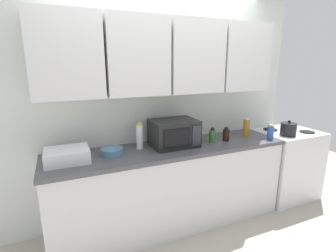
# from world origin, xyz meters

# --- Properties ---
(wall_back_with_cabinets) EXTENTS (3.43, 0.38, 2.60)m
(wall_back_with_cabinets) POSITION_xyz_m (0.00, -0.07, 1.58)
(wall_back_with_cabinets) COLOR silver
(wall_back_with_cabinets) RESTS_ON ground_plane
(counter_run) EXTENTS (2.56, 0.63, 0.90)m
(counter_run) POSITION_xyz_m (0.00, -0.30, 0.45)
(counter_run) COLOR silver
(counter_run) RESTS_ON ground_plane
(stove_range) EXTENTS (0.76, 0.64, 0.91)m
(stove_range) POSITION_xyz_m (1.66, -0.32, 0.45)
(stove_range) COLOR silver
(stove_range) RESTS_ON ground_plane
(kettle) EXTENTS (0.19, 0.19, 0.18)m
(kettle) POSITION_xyz_m (1.49, -0.46, 0.98)
(kettle) COLOR black
(kettle) RESTS_ON stove_range
(microwave) EXTENTS (0.48, 0.37, 0.28)m
(microwave) POSITION_xyz_m (0.05, -0.26, 1.04)
(microwave) COLOR black
(microwave) RESTS_ON counter_run
(dish_rack) EXTENTS (0.38, 0.30, 0.12)m
(dish_rack) POSITION_xyz_m (-1.02, -0.30, 0.96)
(dish_rack) COLOR silver
(dish_rack) RESTS_ON counter_run
(bottle_amber_vinegar) EXTENTS (0.07, 0.07, 0.22)m
(bottle_amber_vinegar) POSITION_xyz_m (1.00, -0.27, 1.01)
(bottle_amber_vinegar) COLOR #AD701E
(bottle_amber_vinegar) RESTS_ON counter_run
(bottle_soy_dark) EXTENTS (0.07, 0.07, 0.16)m
(bottle_soy_dark) POSITION_xyz_m (0.66, -0.34, 0.97)
(bottle_soy_dark) COLOR black
(bottle_soy_dark) RESTS_ON counter_run
(bottle_blue_cleaner) EXTENTS (0.07, 0.07, 0.17)m
(bottle_blue_cleaner) POSITION_xyz_m (1.17, -0.50, 0.98)
(bottle_blue_cleaner) COLOR #2D56B7
(bottle_blue_cleaner) RESTS_ON counter_run
(bottle_green_oil) EXTENTS (0.07, 0.07, 0.17)m
(bottle_green_oil) POSITION_xyz_m (0.48, -0.33, 0.97)
(bottle_green_oil) COLOR #386B2D
(bottle_green_oil) RESTS_ON counter_run
(bottle_white_jar) EXTENTS (0.07, 0.07, 0.27)m
(bottle_white_jar) POSITION_xyz_m (-0.32, -0.21, 1.03)
(bottle_white_jar) COLOR white
(bottle_white_jar) RESTS_ON counter_run
(bowl_ceramic_small) EXTENTS (0.21, 0.21, 0.06)m
(bowl_ceramic_small) POSITION_xyz_m (-0.62, -0.28, 0.93)
(bowl_ceramic_small) COLOR teal
(bowl_ceramic_small) RESTS_ON counter_run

